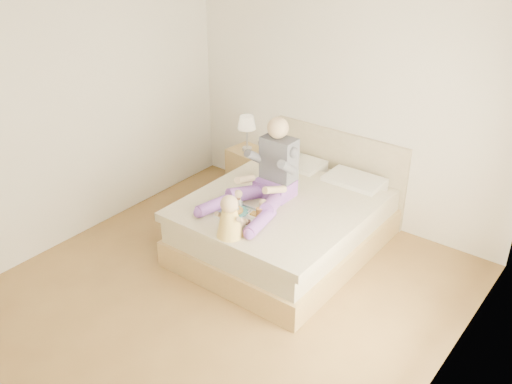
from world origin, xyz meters
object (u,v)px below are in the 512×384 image
Objects in this scene: nightstand at (248,169)px; baby at (230,219)px; tray at (242,213)px; bed at (290,219)px; adult at (268,178)px.

nightstand is 2.19m from baby.
nightstand is 1.20× the size of tray.
nightstand is at bearing 123.56° from tray.
bed is at bearing 75.21° from tray.
adult is at bearing -37.06° from nightstand.
baby is (-0.00, -0.97, 0.46)m from bed.
nightstand is at bearing 112.07° from baby.
tray is (-0.01, -0.41, -0.23)m from adult.
nightstand is 1.60m from adult.
baby is at bearing -79.77° from adult.
adult is at bearing -119.03° from bed.
bed is 1.44m from nightstand.
bed reaches higher than nightstand.
bed is 4.96× the size of tray.
adult is (-0.13, -0.23, 0.55)m from bed.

